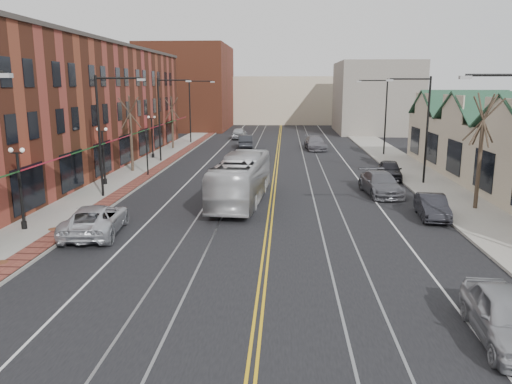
# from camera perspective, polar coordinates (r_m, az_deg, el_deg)

# --- Properties ---
(ground) EXTENTS (160.00, 160.00, 0.00)m
(ground) POSITION_cam_1_polar(r_m,az_deg,el_deg) (18.08, 0.46, -12.52)
(ground) COLOR black
(ground) RESTS_ON ground
(sidewalk_left) EXTENTS (4.00, 120.00, 0.15)m
(sidewalk_left) POSITION_cam_1_polar(r_m,az_deg,el_deg) (39.31, -15.74, 0.77)
(sidewalk_left) COLOR gray
(sidewalk_left) RESTS_ON ground
(sidewalk_right) EXTENTS (4.00, 120.00, 0.15)m
(sidewalk_right) POSITION_cam_1_polar(r_m,az_deg,el_deg) (38.81, 20.03, 0.34)
(sidewalk_right) COLOR gray
(sidewalk_right) RESTS_ON ground
(building_left) EXTENTS (10.00, 50.00, 11.00)m
(building_left) POSITION_cam_1_polar(r_m,az_deg,el_deg) (47.76, -21.43, 8.91)
(building_left) COLOR brown
(building_left) RESTS_ON ground
(backdrop_left) EXTENTS (14.00, 18.00, 14.00)m
(backdrop_left) POSITION_cam_1_polar(r_m,az_deg,el_deg) (88.03, -7.82, 11.74)
(backdrop_left) COLOR brown
(backdrop_left) RESTS_ON ground
(backdrop_mid) EXTENTS (22.00, 14.00, 9.00)m
(backdrop_mid) POSITION_cam_1_polar(r_m,az_deg,el_deg) (101.45, 2.95, 10.47)
(backdrop_mid) COLOR #C1B394
(backdrop_mid) RESTS_ON ground
(backdrop_right) EXTENTS (12.00, 16.00, 11.00)m
(backdrop_right) POSITION_cam_1_polar(r_m,az_deg,el_deg) (82.65, 13.47, 10.46)
(backdrop_right) COLOR slate
(backdrop_right) RESTS_ON ground
(streetlight_l_1) EXTENTS (3.33, 0.25, 8.00)m
(streetlight_l_1) POSITION_cam_1_polar(r_m,az_deg,el_deg) (34.60, -16.85, 7.49)
(streetlight_l_1) COLOR black
(streetlight_l_1) RESTS_ON sidewalk_left
(streetlight_l_2) EXTENTS (3.33, 0.25, 8.00)m
(streetlight_l_2) POSITION_cam_1_polar(r_m,az_deg,el_deg) (49.90, -10.53, 9.10)
(streetlight_l_2) COLOR black
(streetlight_l_2) RESTS_ON sidewalk_left
(streetlight_l_3) EXTENTS (3.33, 0.25, 8.00)m
(streetlight_l_3) POSITION_cam_1_polar(r_m,az_deg,el_deg) (65.54, -7.18, 9.90)
(streetlight_l_3) COLOR black
(streetlight_l_3) RESTS_ON sidewalk_left
(streetlight_r_1) EXTENTS (3.33, 0.25, 8.00)m
(streetlight_r_1) POSITION_cam_1_polar(r_m,az_deg,el_deg) (39.82, 18.42, 7.94)
(streetlight_r_1) COLOR black
(streetlight_r_1) RESTS_ON sidewalk_right
(streetlight_r_2) EXTENTS (3.33, 0.25, 8.00)m
(streetlight_r_2) POSITION_cam_1_polar(r_m,az_deg,el_deg) (55.41, 14.18, 9.23)
(streetlight_r_2) COLOR black
(streetlight_r_2) RESTS_ON sidewalk_right
(lamppost_l_1) EXTENTS (0.84, 0.28, 4.27)m
(lamppost_l_1) POSITION_cam_1_polar(r_m,az_deg,el_deg) (28.46, -25.31, 0.16)
(lamppost_l_1) COLOR black
(lamppost_l_1) RESTS_ON sidewalk_left
(lamppost_l_2) EXTENTS (0.84, 0.28, 4.27)m
(lamppost_l_2) POSITION_cam_1_polar(r_m,az_deg,el_deg) (39.24, -17.02, 3.82)
(lamppost_l_2) COLOR black
(lamppost_l_2) RESTS_ON sidewalk_left
(lamppost_l_3) EXTENTS (0.84, 0.28, 4.27)m
(lamppost_l_3) POSITION_cam_1_polar(r_m,az_deg,el_deg) (52.49, -11.77, 6.10)
(lamppost_l_3) COLOR black
(lamppost_l_3) RESTS_ON sidewalk_left
(tree_left_near) EXTENTS (1.78, 1.37, 6.48)m
(tree_left_near) POSITION_cam_1_polar(r_m,az_deg,el_deg) (44.63, -14.11, 6.64)
(tree_left_near) COLOR #382B21
(tree_left_near) RESTS_ON sidewalk_left
(tree_left_far) EXTENTS (1.66, 1.28, 6.02)m
(tree_left_far) POSITION_cam_1_polar(r_m,az_deg,el_deg) (60.06, -9.55, 7.96)
(tree_left_far) COLOR #382B21
(tree_left_far) RESTS_ON sidewalk_left
(tree_right_mid) EXTENTS (1.90, 1.46, 6.93)m
(tree_right_mid) POSITION_cam_1_polar(r_m,az_deg,el_deg) (32.79, 24.28, 4.46)
(tree_right_mid) COLOR #382B21
(tree_right_mid) RESTS_ON sidewalk_right
(manhole_mid) EXTENTS (0.60, 0.60, 0.02)m
(manhole_mid) POSITION_cam_1_polar(r_m,az_deg,el_deg) (24.00, -27.14, -7.17)
(manhole_mid) COLOR #592D19
(manhole_mid) RESTS_ON sidewalk_left
(manhole_far) EXTENTS (0.60, 0.60, 0.02)m
(manhole_far) POSITION_cam_1_polar(r_m,az_deg,el_deg) (28.19, -22.07, -3.94)
(manhole_far) COLOR #592D19
(manhole_far) RESTS_ON sidewalk_left
(traffic_signal) EXTENTS (0.18, 0.15, 3.80)m
(traffic_signal) POSITION_cam_1_polar(r_m,az_deg,el_deg) (42.31, -12.37, 4.85)
(traffic_signal) COLOR black
(traffic_signal) RESTS_ON sidewalk_left
(transit_bus) EXTENTS (3.37, 11.11, 3.05)m
(transit_bus) POSITION_cam_1_polar(r_m,az_deg,el_deg) (32.42, -1.69, 1.47)
(transit_bus) COLOR #BBBBBE
(transit_bus) RESTS_ON ground
(parked_suv) EXTENTS (3.15, 5.81, 1.55)m
(parked_suv) POSITION_cam_1_polar(r_m,az_deg,el_deg) (26.88, -17.86, -3.03)
(parked_suv) COLOR silver
(parked_suv) RESTS_ON ground
(parked_car_a) EXTENTS (2.21, 4.80, 1.59)m
(parked_car_a) POSITION_cam_1_polar(r_m,az_deg,el_deg) (17.03, 26.82, -12.61)
(parked_car_a) COLOR #9E9FA5
(parked_car_a) RESTS_ON ground
(parked_car_b) EXTENTS (1.79, 4.25, 1.36)m
(parked_car_b) POSITION_cam_1_polar(r_m,az_deg,el_deg) (30.38, 19.48, -1.60)
(parked_car_b) COLOR black
(parked_car_b) RESTS_ON ground
(parked_car_c) EXTENTS (2.73, 5.61, 1.57)m
(parked_car_c) POSITION_cam_1_polar(r_m,az_deg,el_deg) (35.80, 14.05, 0.93)
(parked_car_c) COLOR #5B5B62
(parked_car_c) RESTS_ON ground
(parked_car_d) EXTENTS (2.35, 4.68, 1.53)m
(parked_car_d) POSITION_cam_1_polar(r_m,az_deg,el_deg) (41.87, 15.01, 2.45)
(parked_car_d) COLOR black
(parked_car_d) RESTS_ON ground
(distant_car_left) EXTENTS (2.12, 4.86, 1.56)m
(distant_car_left) POSITION_cam_1_polar(r_m,az_deg,el_deg) (60.77, -1.24, 5.80)
(distant_car_left) COLOR #222327
(distant_car_left) RESTS_ON ground
(distant_car_right) EXTENTS (2.64, 5.63, 1.59)m
(distant_car_right) POSITION_cam_1_polar(r_m,az_deg,el_deg) (59.30, 6.80, 5.58)
(distant_car_right) COLOR slate
(distant_car_right) RESTS_ON ground
(distant_car_far) EXTENTS (2.02, 4.82, 1.63)m
(distant_car_far) POSITION_cam_1_polar(r_m,az_deg,el_deg) (70.69, -1.93, 6.73)
(distant_car_far) COLOR #AAADB1
(distant_car_far) RESTS_ON ground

